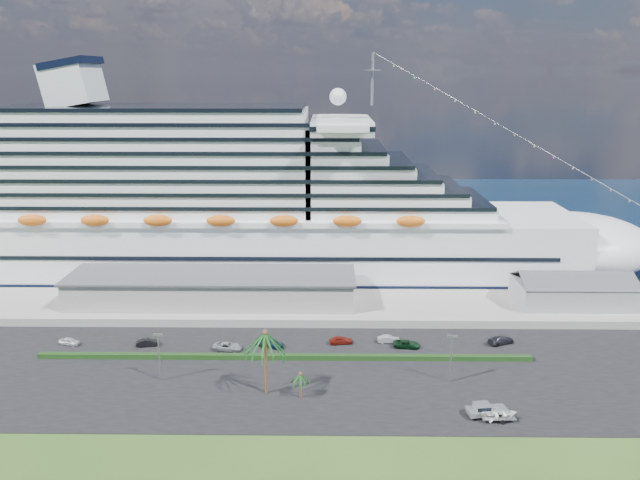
{
  "coord_description": "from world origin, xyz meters",
  "views": [
    {
      "loc": [
        -0.34,
        -85.61,
        49.73
      ],
      "look_at": [
        -1.79,
        30.0,
        18.38
      ],
      "focal_mm": 35.0,
      "sensor_mm": 36.0,
      "label": 1
    }
  ],
  "objects_px": {
    "pickup_truck": "(486,410)",
    "cruise_ship": "(242,210)",
    "boat_trailer": "(498,413)",
    "parked_car_3": "(271,343)"
  },
  "relations": [
    {
      "from": "cruise_ship",
      "to": "boat_trailer",
      "type": "xyz_separation_m",
      "value": [
        46.34,
        -67.89,
        -15.39
      ]
    },
    {
      "from": "pickup_truck",
      "to": "boat_trailer",
      "type": "distance_m",
      "value": 1.93
    },
    {
      "from": "pickup_truck",
      "to": "boat_trailer",
      "type": "height_order",
      "value": "pickup_truck"
    },
    {
      "from": "parked_car_3",
      "to": "pickup_truck",
      "type": "relative_size",
      "value": 0.87
    },
    {
      "from": "pickup_truck",
      "to": "cruise_ship",
      "type": "bearing_deg",
      "value": 123.91
    },
    {
      "from": "pickup_truck",
      "to": "parked_car_3",
      "type": "bearing_deg",
      "value": 145.16
    },
    {
      "from": "cruise_ship",
      "to": "parked_car_3",
      "type": "relative_size",
      "value": 36.46
    },
    {
      "from": "cruise_ship",
      "to": "pickup_truck",
      "type": "distance_m",
      "value": 81.83
    },
    {
      "from": "cruise_ship",
      "to": "parked_car_3",
      "type": "bearing_deg",
      "value": -76.07
    },
    {
      "from": "parked_car_3",
      "to": "pickup_truck",
      "type": "height_order",
      "value": "pickup_truck"
    }
  ]
}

